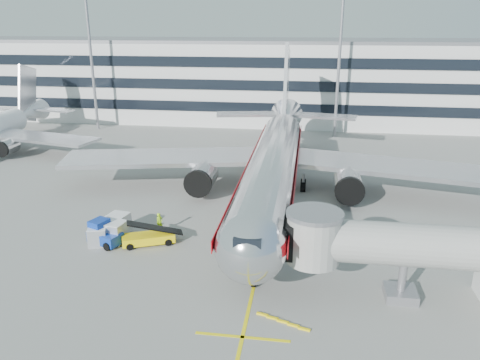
# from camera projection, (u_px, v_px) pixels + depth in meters

# --- Properties ---
(ground) EXTENTS (180.00, 180.00, 0.00)m
(ground) POSITION_uv_depth(u_px,v_px,m) (264.00, 240.00, 42.30)
(ground) COLOR gray
(ground) RESTS_ON ground
(lead_in_line) EXTENTS (0.25, 70.00, 0.01)m
(lead_in_line) POSITION_uv_depth(u_px,v_px,m) (273.00, 200.00, 51.67)
(lead_in_line) COLOR yellow
(lead_in_line) RESTS_ON ground
(stop_bar) EXTENTS (6.00, 0.25, 0.01)m
(stop_bar) POSITION_uv_depth(u_px,v_px,m) (242.00, 337.00, 29.17)
(stop_bar) COLOR yellow
(stop_bar) RESTS_ON ground
(main_jet) EXTENTS (50.95, 48.70, 16.06)m
(main_jet) POSITION_uv_depth(u_px,v_px,m) (275.00, 159.00, 51.93)
(main_jet) COLOR silver
(main_jet) RESTS_ON ground
(jet_bridge) EXTENTS (17.80, 4.50, 7.00)m
(jet_bridge) POSITION_uv_depth(u_px,v_px,m) (431.00, 251.00, 31.87)
(jet_bridge) COLOR silver
(jet_bridge) RESTS_ON ground
(terminal) EXTENTS (150.00, 24.25, 15.60)m
(terminal) POSITION_uv_depth(u_px,v_px,m) (293.00, 79.00, 94.13)
(terminal) COLOR silver
(terminal) RESTS_ON ground
(light_mast_west) EXTENTS (2.40, 1.20, 25.45)m
(light_mast_west) POSITION_uv_depth(u_px,v_px,m) (90.00, 45.00, 81.78)
(light_mast_west) COLOR gray
(light_mast_west) RESTS_ON ground
(light_mast_centre) EXTENTS (2.40, 1.20, 25.45)m
(light_mast_centre) POSITION_uv_depth(u_px,v_px,m) (340.00, 47.00, 75.81)
(light_mast_centre) COLOR gray
(light_mast_centre) RESTS_ON ground
(belt_loader) EXTENTS (4.84, 3.33, 2.29)m
(belt_loader) POSITION_uv_depth(u_px,v_px,m) (148.00, 237.00, 41.25)
(belt_loader) COLOR yellow
(belt_loader) RESTS_ON ground
(baggage_tug) EXTENTS (3.35, 2.72, 2.21)m
(baggage_tug) POSITION_uv_depth(u_px,v_px,m) (104.00, 234.00, 41.18)
(baggage_tug) COLOR #0D3196
(baggage_tug) RESTS_ON ground
(cargo_container_left) EXTENTS (1.94, 1.94, 1.66)m
(cargo_container_left) POSITION_uv_depth(u_px,v_px,m) (98.00, 236.00, 41.08)
(cargo_container_left) COLOR silver
(cargo_container_left) RESTS_ON ground
(cargo_container_right) EXTENTS (2.05, 2.05, 1.87)m
(cargo_container_right) POSITION_uv_depth(u_px,v_px,m) (119.00, 224.00, 43.38)
(cargo_container_right) COLOR silver
(cargo_container_right) RESTS_ON ground
(cargo_container_front) EXTENTS (2.08, 2.08, 1.88)m
(cargo_container_front) POSITION_uv_depth(u_px,v_px,m) (115.00, 232.00, 41.61)
(cargo_container_front) COLOR silver
(cargo_container_front) RESTS_ON ground
(ramp_worker) EXTENTS (0.77, 0.82, 1.88)m
(ramp_worker) POSITION_uv_depth(u_px,v_px,m) (160.00, 223.00, 43.55)
(ramp_worker) COLOR #9EDB17
(ramp_worker) RESTS_ON ground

